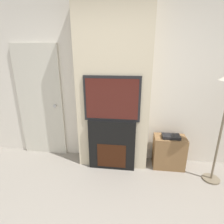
{
  "coord_description": "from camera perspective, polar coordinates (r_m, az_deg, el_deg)",
  "views": [
    {
      "loc": [
        0.32,
        -0.85,
        1.79
      ],
      "look_at": [
        0.0,
        1.65,
        0.97
      ],
      "focal_mm": 28.0,
      "sensor_mm": 36.0,
      "label": 1
    }
  ],
  "objects": [
    {
      "name": "entry_door",
      "position": [
        3.36,
        -22.34,
        2.84
      ],
      "size": [
        0.82,
        0.09,
        1.98
      ],
      "color": "beige",
      "rests_on": "ground_plane"
    },
    {
      "name": "fireplace",
      "position": [
        2.87,
        -0.0,
        -10.66
      ],
      "size": [
        0.74,
        0.15,
        0.84
      ],
      "color": "black",
      "rests_on": "ground_plane"
    },
    {
      "name": "chimney_breast",
      "position": [
        2.73,
        0.46,
        8.67
      ],
      "size": [
        1.12,
        0.35,
        2.7
      ],
      "color": "beige",
      "rests_on": "ground_plane"
    },
    {
      "name": "television",
      "position": [
        2.59,
        -0.01,
        4.3
      ],
      "size": [
        0.84,
        0.07,
        0.68
      ],
      "color": "black",
      "rests_on": "fireplace"
    },
    {
      "name": "media_stand",
      "position": [
        3.11,
        18.07,
        -12.14
      ],
      "size": [
        0.5,
        0.31,
        0.59
      ],
      "color": "brown",
      "rests_on": "ground_plane"
    },
    {
      "name": "wall_back",
      "position": [
        2.93,
        0.94,
        9.31
      ],
      "size": [
        6.0,
        0.06,
        2.7
      ],
      "color": "silver",
      "rests_on": "ground_plane"
    }
  ]
}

